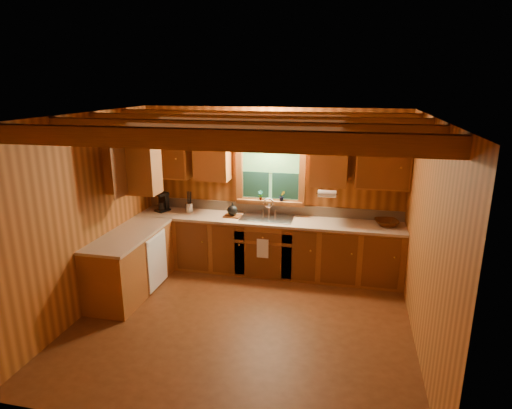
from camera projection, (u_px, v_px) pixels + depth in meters
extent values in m
plane|color=#5D3216|center=(243.00, 322.00, 5.50)|extent=(4.20, 4.20, 0.00)
plane|color=brown|center=(241.00, 116.00, 4.79)|extent=(4.20, 4.20, 0.00)
plane|color=brown|center=(271.00, 189.00, 6.93)|extent=(4.20, 0.00, 4.20)
plane|color=brown|center=(181.00, 303.00, 3.36)|extent=(4.20, 0.00, 4.20)
plane|color=brown|center=(85.00, 215.00, 5.59)|extent=(0.00, 3.80, 3.80)
plane|color=brown|center=(427.00, 240.00, 4.71)|extent=(0.00, 3.80, 3.80)
cube|color=brown|center=(206.00, 139.00, 3.70)|extent=(4.20, 0.14, 0.18)
cube|color=brown|center=(231.00, 130.00, 4.45)|extent=(4.20, 0.14, 0.18)
cube|color=brown|center=(249.00, 123.00, 5.20)|extent=(4.20, 0.14, 0.18)
cube|color=brown|center=(262.00, 118.00, 5.95)|extent=(4.20, 0.14, 0.18)
cube|color=brown|center=(267.00, 246.00, 6.88)|extent=(4.20, 0.62, 0.86)
cube|color=brown|center=(131.00, 264.00, 6.21)|extent=(0.62, 1.60, 0.86)
cube|color=tan|center=(267.00, 220.00, 6.76)|extent=(4.20, 0.66, 0.04)
cube|color=tan|center=(129.00, 235.00, 6.08)|extent=(0.64, 1.60, 0.04)
cube|color=tan|center=(270.00, 209.00, 7.01)|extent=(4.20, 0.02, 0.16)
cube|color=white|center=(157.00, 261.00, 6.33)|extent=(0.02, 0.60, 0.80)
cube|color=brown|center=(167.00, 154.00, 6.98)|extent=(0.78, 0.34, 0.78)
cube|color=brown|center=(212.00, 156.00, 6.82)|extent=(0.55, 0.34, 0.78)
cube|color=brown|center=(329.00, 160.00, 6.43)|extent=(0.55, 0.34, 0.78)
cube|color=brown|center=(383.00, 162.00, 6.27)|extent=(0.78, 0.34, 0.78)
cube|color=brown|center=(121.00, 165.00, 6.04)|extent=(0.34, 1.10, 0.78)
cube|color=brown|center=(271.00, 146.00, 6.70)|extent=(1.12, 0.08, 0.10)
cube|color=brown|center=(270.00, 202.00, 6.95)|extent=(1.12, 0.08, 0.10)
cube|color=brown|center=(239.00, 173.00, 6.93)|extent=(0.10, 0.08, 0.80)
cube|color=brown|center=(302.00, 176.00, 6.72)|extent=(0.10, 0.08, 0.80)
cube|color=#447D36|center=(271.00, 174.00, 6.86)|extent=(0.92, 0.01, 0.80)
cube|color=#12342B|center=(256.00, 185.00, 6.93)|extent=(0.42, 0.02, 0.42)
cube|color=#12342B|center=(285.00, 186.00, 6.83)|extent=(0.42, 0.02, 0.42)
cylinder|color=black|center=(271.00, 173.00, 6.83)|extent=(0.92, 0.01, 0.01)
cube|color=brown|center=(270.00, 201.00, 6.91)|extent=(1.06, 0.14, 0.04)
cylinder|color=black|center=(271.00, 132.00, 6.64)|extent=(0.08, 0.03, 0.08)
cylinder|color=black|center=(264.00, 132.00, 6.60)|extent=(0.09, 0.17, 0.08)
cylinder|color=black|center=(277.00, 132.00, 6.56)|extent=(0.09, 0.17, 0.08)
sphere|color=#FFE0A5|center=(259.00, 137.00, 6.58)|extent=(0.13, 0.13, 0.13)
sphere|color=#FFE0A5|center=(280.00, 137.00, 6.51)|extent=(0.13, 0.13, 0.13)
cylinder|color=white|center=(327.00, 194.00, 6.37)|extent=(0.27, 0.11, 0.11)
cube|color=white|center=(263.00, 249.00, 6.55)|extent=(0.18, 0.01, 0.30)
cube|color=silver|center=(267.00, 218.00, 6.76)|extent=(0.82, 0.48, 0.02)
cube|color=#262628|center=(255.00, 221.00, 6.82)|extent=(0.34, 0.40, 0.14)
cube|color=#262628|center=(279.00, 223.00, 6.74)|extent=(0.34, 0.40, 0.14)
cylinder|color=silver|center=(269.00, 209.00, 6.90)|extent=(0.04, 0.04, 0.22)
torus|color=silver|center=(269.00, 203.00, 6.81)|extent=(0.16, 0.02, 0.16)
cube|color=black|center=(163.00, 210.00, 7.15)|extent=(0.18, 0.22, 0.03)
cube|color=black|center=(164.00, 200.00, 7.17)|extent=(0.18, 0.08, 0.29)
cube|color=black|center=(161.00, 194.00, 7.05)|extent=(0.18, 0.20, 0.04)
cylinder|color=black|center=(161.00, 206.00, 7.10)|extent=(0.11, 0.11, 0.13)
cylinder|color=silver|center=(189.00, 208.00, 7.06)|extent=(0.13, 0.13, 0.16)
cylinder|color=black|center=(188.00, 198.00, 7.01)|extent=(0.03, 0.04, 0.23)
cylinder|color=black|center=(189.00, 198.00, 7.02)|extent=(0.01, 0.01, 0.23)
cylinder|color=black|center=(190.00, 198.00, 7.02)|extent=(0.03, 0.04, 0.23)
cylinder|color=black|center=(191.00, 198.00, 7.03)|extent=(0.04, 0.06, 0.23)
cube|color=brown|center=(232.00, 216.00, 6.84)|extent=(0.27, 0.20, 0.02)
sphere|color=black|center=(232.00, 210.00, 6.82)|extent=(0.17, 0.17, 0.17)
cylinder|color=black|center=(232.00, 204.00, 6.79)|extent=(0.03, 0.03, 0.04)
imported|color=#48230C|center=(386.00, 223.00, 6.41)|extent=(0.41, 0.41, 0.09)
imported|color=brown|center=(260.00, 195.00, 6.87)|extent=(0.09, 0.07, 0.16)
imported|color=brown|center=(282.00, 196.00, 6.83)|extent=(0.11, 0.10, 0.17)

